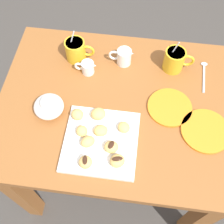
{
  "coord_description": "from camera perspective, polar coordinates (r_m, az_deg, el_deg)",
  "views": [
    {
      "loc": [
        0.05,
        -0.59,
        1.71
      ],
      "look_at": [
        -0.02,
        -0.05,
        0.77
      ],
      "focal_mm": 45.71,
      "sensor_mm": 36.0,
      "label": 1
    }
  ],
  "objects": [
    {
      "name": "ground_plane",
      "position": [
        1.81,
        0.75,
        -11.01
      ],
      "size": [
        8.0,
        8.0,
        0.0
      ],
      "primitive_type": "plane",
      "color": "#423D38"
    },
    {
      "name": "beignet_8",
      "position": [
        0.98,
        1.05,
        -9.74
      ],
      "size": [
        0.07,
        0.07,
        0.04
      ],
      "primitive_type": "ellipsoid",
      "rotation": [
        0.0,
        0.0,
        0.52
      ],
      "color": "#E5B260",
      "rests_on": "pastry_plate_square"
    },
    {
      "name": "dining_table",
      "position": [
        1.26,
        1.06,
        -2.02
      ],
      "size": [
        0.95,
        0.73,
        0.75
      ],
      "color": "#935628",
      "rests_on": "ground_plane"
    },
    {
      "name": "beignet_3",
      "position": [
        1.03,
        -2.29,
        -3.73
      ],
      "size": [
        0.06,
        0.06,
        0.03
      ],
      "primitive_type": "ellipsoid",
      "rotation": [
        0.0,
        0.0,
        3.39
      ],
      "color": "#E5B260",
      "rests_on": "pastry_plate_square"
    },
    {
      "name": "saucer_orange_left",
      "position": [
        1.13,
        11.46,
        0.93
      ],
      "size": [
        0.17,
        0.17,
        0.01
      ],
      "primitive_type": "cylinder",
      "color": "orange",
      "rests_on": "dining_table"
    },
    {
      "name": "beignet_7",
      "position": [
        1.06,
        -2.77,
        -0.36
      ],
      "size": [
        0.07,
        0.07,
        0.04
      ],
      "primitive_type": "ellipsoid",
      "rotation": [
        0.0,
        0.0,
        3.49
      ],
      "color": "#E5B260",
      "rests_on": "pastry_plate_square"
    },
    {
      "name": "beignet_6",
      "position": [
        1.04,
        2.37,
        -3.06
      ],
      "size": [
        0.06,
        0.06,
        0.03
      ],
      "primitive_type": "ellipsoid",
      "rotation": [
        0.0,
        0.0,
        3.91
      ],
      "color": "#E5B260",
      "rests_on": "pastry_plate_square"
    },
    {
      "name": "beignet_2",
      "position": [
        1.01,
        -4.87,
        -5.92
      ],
      "size": [
        0.07,
        0.06,
        0.03
      ],
      "primitive_type": "ellipsoid",
      "rotation": [
        0.0,
        0.0,
        5.32
      ],
      "color": "#E5B260",
      "rests_on": "pastry_plate_square"
    },
    {
      "name": "coffee_mug_mustard_right",
      "position": [
        1.21,
        12.45,
        10.2
      ],
      "size": [
        0.12,
        0.08,
        0.15
      ],
      "color": "gold",
      "rests_on": "dining_table"
    },
    {
      "name": "beignet_1",
      "position": [
        1.03,
        -6.07,
        -3.81
      ],
      "size": [
        0.06,
        0.06,
        0.03
      ],
      "primitive_type": "ellipsoid",
      "rotation": [
        0.0,
        0.0,
        0.55
      ],
      "color": "#E5B260",
      "rests_on": "pastry_plate_square"
    },
    {
      "name": "loose_spoon_near_saucer",
      "position": [
        1.27,
        17.91,
        7.47
      ],
      "size": [
        0.03,
        0.16,
        0.01
      ],
      "color": "silver",
      "rests_on": "dining_table"
    },
    {
      "name": "chocolate_drizzle_0",
      "position": [
        0.98,
        -0.29,
        -6.55
      ],
      "size": [
        0.03,
        0.04,
        0.0
      ],
      "primitive_type": "ellipsoid",
      "rotation": [
        0.0,
        0.0,
        1.29
      ],
      "color": "#381E11",
      "rests_on": "beignet_0"
    },
    {
      "name": "pastry_plate_square",
      "position": [
        1.04,
        -2.25,
        -5.93
      ],
      "size": [
        0.26,
        0.26,
        0.02
      ],
      "primitive_type": "cube",
      "color": "white",
      "rests_on": "dining_table"
    },
    {
      "name": "chocolate_drizzle_4",
      "position": [
        0.97,
        -5.43,
        -9.55
      ],
      "size": [
        0.02,
        0.03,
        0.0
      ],
      "primitive_type": "ellipsoid",
      "rotation": [
        0.0,
        0.0,
        4.86
      ],
      "color": "#381E11",
      "rests_on": "beignet_4"
    },
    {
      "name": "cream_pitcher_white",
      "position": [
        1.22,
        2.29,
        11.08
      ],
      "size": [
        0.1,
        0.06,
        0.07
      ],
      "color": "white",
      "rests_on": "dining_table"
    },
    {
      "name": "beignet_0",
      "position": [
        1.0,
        -0.28,
        -6.98
      ],
      "size": [
        0.05,
        0.05,
        0.03
      ],
      "primitive_type": "ellipsoid",
      "rotation": [
        0.0,
        0.0,
        1.65
      ],
      "color": "#E5B260",
      "rests_on": "pastry_plate_square"
    },
    {
      "name": "chocolate_sauce_pitcher",
      "position": [
        1.19,
        -4.93,
        8.94
      ],
      "size": [
        0.09,
        0.05,
        0.06
      ],
      "color": "white",
      "rests_on": "dining_table"
    },
    {
      "name": "beignet_5",
      "position": [
        1.07,
        -6.94,
        -0.5
      ],
      "size": [
        0.06,
        0.06,
        0.04
      ],
      "primitive_type": "ellipsoid",
      "rotation": [
        0.0,
        0.0,
        5.39
      ],
      "color": "#E5B260",
      "rests_on": "pastry_plate_square"
    },
    {
      "name": "ice_cream_bowl",
      "position": [
        1.1,
        -12.58,
        1.22
      ],
      "size": [
        0.11,
        0.11,
        0.08
      ],
      "color": "white",
      "rests_on": "dining_table"
    },
    {
      "name": "beignet_4",
      "position": [
        0.98,
        -5.34,
        -9.95
      ],
      "size": [
        0.05,
        0.05,
        0.04
      ],
      "primitive_type": "ellipsoid",
      "rotation": [
        0.0,
        0.0,
        4.87
      ],
      "color": "#E5B260",
      "rests_on": "pastry_plate_square"
    },
    {
      "name": "chocolate_drizzle_8",
      "position": [
        0.96,
        1.07,
        -9.34
      ],
      "size": [
        0.04,
        0.03,
        0.0
      ],
      "primitive_type": "ellipsoid",
      "rotation": [
        0.0,
        0.0,
        0.24
      ],
      "color": "#381E11",
      "rests_on": "beignet_8"
    },
    {
      "name": "saucer_orange_right",
      "position": [
        1.11,
        18.21,
        -3.6
      ],
      "size": [
        0.18,
        0.18,
        0.01
      ],
      "primitive_type": "cylinder",
      "color": "orange",
      "rests_on": "dining_table"
    },
    {
      "name": "coffee_mug_mustard_left",
      "position": [
        1.23,
        -7.21,
        12.23
      ],
      "size": [
        0.12,
        0.08,
        0.14
      ],
      "color": "gold",
      "rests_on": "dining_table"
    }
  ]
}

